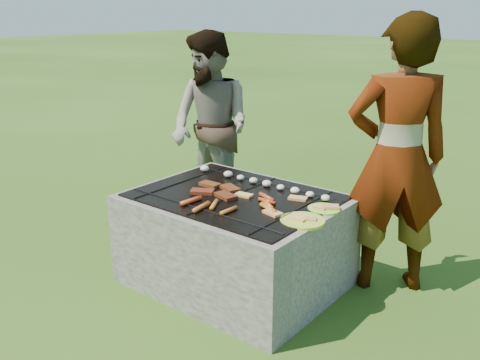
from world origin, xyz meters
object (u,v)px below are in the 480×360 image
object	(u,v)px
plate_near	(302,221)
bystander	(211,128)
fire_pit	(235,243)
plate_far	(325,209)
cook	(397,158)

from	to	relation	value
plate_near	bystander	size ratio (longest dim) A/B	0.16
fire_pit	plate_near	distance (m)	0.66
plate_far	bystander	distance (m)	1.61
plate_far	bystander	bearing A→B (deg)	156.32
plate_far	plate_near	xyz separation A→B (m)	(-0.00, -0.24, -0.00)
plate_far	bystander	xyz separation A→B (m)	(-1.46, 0.64, 0.18)
plate_far	cook	world-z (taller)	cook
fire_pit	cook	distance (m)	1.15
cook	bystander	bearing A→B (deg)	-44.30
fire_pit	cook	bearing A→B (deg)	36.57
plate_near	bystander	world-z (taller)	bystander
fire_pit	plate_near	size ratio (longest dim) A/B	5.00
plate_far	plate_near	distance (m)	0.24
plate_far	bystander	world-z (taller)	bystander
plate_far	cook	bearing A→B (deg)	62.06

